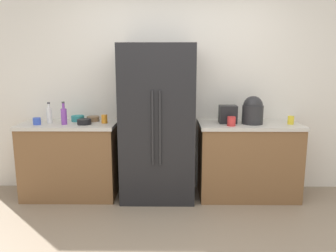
{
  "coord_description": "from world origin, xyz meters",
  "views": [
    {
      "loc": [
        -0.06,
        -2.53,
        1.62
      ],
      "look_at": [
        -0.09,
        0.4,
        1.06
      ],
      "focal_mm": 35.21,
      "sensor_mm": 36.0,
      "label": 1
    }
  ],
  "objects": [
    {
      "name": "bottle_a",
      "position": [
        -1.51,
        1.32,
        1.01
      ],
      "size": [
        0.06,
        0.06,
        0.25
      ],
      "color": "white",
      "rests_on": "counter_left"
    },
    {
      "name": "bowl_a",
      "position": [
        -1.02,
        1.45,
        0.94
      ],
      "size": [
        0.15,
        0.15,
        0.06
      ],
      "primitive_type": "cylinder",
      "color": "brown",
      "rests_on": "counter_left"
    },
    {
      "name": "refrigerator",
      "position": [
        -0.22,
        1.3,
        0.91
      ],
      "size": [
        0.86,
        0.64,
        1.83
      ],
      "color": "black",
      "rests_on": "ground_plane"
    },
    {
      "name": "bottle_b",
      "position": [
        -1.3,
        1.23,
        1.01
      ],
      "size": [
        0.07,
        0.07,
        0.27
      ],
      "color": "purple",
      "rests_on": "counter_left"
    },
    {
      "name": "cup_a",
      "position": [
        -1.62,
        1.22,
        0.95
      ],
      "size": [
        0.09,
        0.09,
        0.08
      ],
      "primitive_type": "cylinder",
      "color": "blue",
      "rests_on": "counter_left"
    },
    {
      "name": "counter_left",
      "position": [
        -1.28,
        1.33,
        0.46
      ],
      "size": [
        1.13,
        0.6,
        0.91
      ],
      "color": "brown",
      "rests_on": "ground_plane"
    },
    {
      "name": "toaster",
      "position": [
        0.62,
        1.35,
        1.02
      ],
      "size": [
        0.2,
        0.16,
        0.21
      ],
      "primitive_type": "cube",
      "color": "black",
      "rests_on": "counter_right"
    },
    {
      "name": "bowl_b",
      "position": [
        -1.21,
        1.45,
        0.94
      ],
      "size": [
        0.16,
        0.16,
        0.07
      ],
      "primitive_type": "cylinder",
      "color": "teal",
      "rests_on": "counter_left"
    },
    {
      "name": "cup_b",
      "position": [
        1.34,
        1.27,
        0.96
      ],
      "size": [
        0.07,
        0.07,
        0.1
      ],
      "primitive_type": "cylinder",
      "color": "yellow",
      "rests_on": "counter_right"
    },
    {
      "name": "counter_right",
      "position": [
        0.87,
        1.33,
        0.46
      ],
      "size": [
        1.2,
        0.6,
        0.91
      ],
      "color": "brown",
      "rests_on": "ground_plane"
    },
    {
      "name": "rice_cooker",
      "position": [
        0.9,
        1.29,
        1.07
      ],
      "size": [
        0.24,
        0.24,
        0.33
      ],
      "color": "#262628",
      "rests_on": "counter_right"
    },
    {
      "name": "bowl_c",
      "position": [
        -1.07,
        1.24,
        0.94
      ],
      "size": [
        0.16,
        0.16,
        0.06
      ],
      "primitive_type": "cylinder",
      "color": "black",
      "rests_on": "counter_left"
    },
    {
      "name": "cup_c",
      "position": [
        0.63,
        1.16,
        0.96
      ],
      "size": [
        0.1,
        0.1,
        0.11
      ],
      "primitive_type": "cylinder",
      "color": "red",
      "rests_on": "counter_right"
    },
    {
      "name": "kitchen_back_panel",
      "position": [
        0.0,
        1.67,
        1.34
      ],
      "size": [
        5.13,
        0.1,
        2.69
      ],
      "primitive_type": "cube",
      "color": "silver",
      "rests_on": "ground_plane"
    },
    {
      "name": "cup_d",
      "position": [
        -0.85,
        1.32,
        0.96
      ],
      "size": [
        0.07,
        0.07,
        0.1
      ],
      "primitive_type": "cylinder",
      "color": "orange",
      "rests_on": "counter_left"
    }
  ]
}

